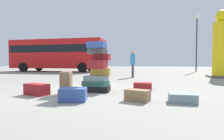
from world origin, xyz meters
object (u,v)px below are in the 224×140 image
object	(u,v)px
suitcase_tower	(98,72)
suitcase_maroon_foreground_near	(143,86)
suitcase_maroon_white_trunk	(37,89)
suitcase_navy_behind_tower	(73,94)
suitcase_brown_foreground_far	(66,83)
parked_bus	(58,53)
yellow_dummy_statue	(222,48)
lamp_post	(197,34)
person_bearded_onlooker	(133,62)
suitcase_brown_upright_blue	(137,95)
suitcase_slate_right_side	(182,98)

from	to	relation	value
suitcase_tower	suitcase_maroon_foreground_near	size ratio (longest dim) A/B	2.58
suitcase_maroon_white_trunk	suitcase_navy_behind_tower	world-z (taller)	suitcase_maroon_white_trunk
suitcase_brown_foreground_far	parked_bus	bearing A→B (deg)	106.35
yellow_dummy_statue	lamp_post	size ratio (longest dim) A/B	0.71
suitcase_brown_foreground_far	person_bearded_onlooker	xyz separation A→B (m)	(1.07, 5.91, 0.63)
suitcase_tower	suitcase_brown_foreground_far	xyz separation A→B (m)	(-0.70, -0.61, -0.29)
suitcase_tower	suitcase_brown_upright_blue	distance (m)	1.67
suitcase_slate_right_side	lamp_post	xyz separation A→B (m)	(3.36, 14.70, 3.59)
suitcase_brown_upright_blue	parked_bus	distance (m)	15.06
suitcase_brown_foreground_far	yellow_dummy_statue	world-z (taller)	yellow_dummy_statue
suitcase_slate_right_side	suitcase_navy_behind_tower	xyz separation A→B (m)	(-2.36, -0.42, 0.05)
suitcase_slate_right_side	parked_bus	xyz separation A→B (m)	(-10.14, 11.75, 1.74)
yellow_dummy_statue	parked_bus	bearing A→B (deg)	162.65
suitcase_brown_upright_blue	suitcase_maroon_white_trunk	world-z (taller)	suitcase_maroon_white_trunk
suitcase_maroon_foreground_near	suitcase_slate_right_side	size ratio (longest dim) A/B	0.99
suitcase_maroon_white_trunk	lamp_post	xyz separation A→B (m)	(7.01, 14.68, 3.54)
suitcase_brown_upright_blue	suitcase_brown_foreground_far	size ratio (longest dim) A/B	0.88
suitcase_maroon_white_trunk	person_bearded_onlooker	distance (m)	6.48
person_bearded_onlooker	parked_bus	bearing A→B (deg)	-134.13
suitcase_tower	suitcase_brown_foreground_far	world-z (taller)	suitcase_tower
suitcase_tower	lamp_post	bearing A→B (deg)	67.94
suitcase_brown_foreground_far	suitcase_navy_behind_tower	size ratio (longest dim) A/B	1.08
suitcase_navy_behind_tower	lamp_post	size ratio (longest dim) A/B	0.10
suitcase_maroon_foreground_near	person_bearded_onlooker	xyz separation A→B (m)	(-0.91, 4.57, 0.83)
suitcase_maroon_foreground_near	person_bearded_onlooker	bearing A→B (deg)	100.32
suitcase_brown_foreground_far	parked_bus	world-z (taller)	parked_bus
suitcase_slate_right_side	lamp_post	bearing A→B (deg)	75.61
suitcase_navy_behind_tower	suitcase_tower	bearing A→B (deg)	68.70
suitcase_brown_upright_blue	person_bearded_onlooker	size ratio (longest dim) A/B	0.34
suitcase_maroon_white_trunk	yellow_dummy_statue	distance (m)	10.34
suitcase_maroon_white_trunk	parked_bus	size ratio (longest dim) A/B	0.07
suitcase_maroon_foreground_near	suitcase_maroon_white_trunk	distance (m)	3.14
suitcase_slate_right_side	suitcase_navy_behind_tower	bearing A→B (deg)	-171.52
suitcase_maroon_white_trunk	person_bearded_onlooker	bearing A→B (deg)	87.67
suitcase_tower	yellow_dummy_statue	size ratio (longest dim) A/B	0.36
suitcase_slate_right_side	suitcase_tower	bearing A→B (deg)	156.40
suitcase_navy_behind_tower	lamp_post	world-z (taller)	lamp_post
suitcase_slate_right_side	parked_bus	world-z (taller)	parked_bus
yellow_dummy_statue	suitcase_brown_upright_blue	bearing A→B (deg)	-118.70
suitcase_maroon_foreground_near	yellow_dummy_statue	xyz separation A→B (m)	(4.18, 5.94, 1.65)
suitcase_maroon_foreground_near	lamp_post	bearing A→B (deg)	70.82
suitcase_brown_upright_blue	person_bearded_onlooker	distance (m)	6.39
person_bearded_onlooker	suitcase_maroon_foreground_near	bearing A→B (deg)	0.93
suitcase_tower	yellow_dummy_statue	bearing A→B (deg)	50.71
suitcase_maroon_white_trunk	yellow_dummy_statue	size ratio (longest dim) A/B	0.17
suitcase_brown_upright_blue	suitcase_brown_foreground_far	distance (m)	2.01
suitcase_brown_upright_blue	lamp_post	bearing A→B (deg)	88.24
yellow_dummy_statue	suitcase_maroon_foreground_near	bearing A→B (deg)	-125.13
lamp_post	suitcase_slate_right_side	bearing A→B (deg)	-102.88
suitcase_maroon_foreground_near	suitcase_brown_foreground_far	xyz separation A→B (m)	(-1.97, -1.34, 0.19)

